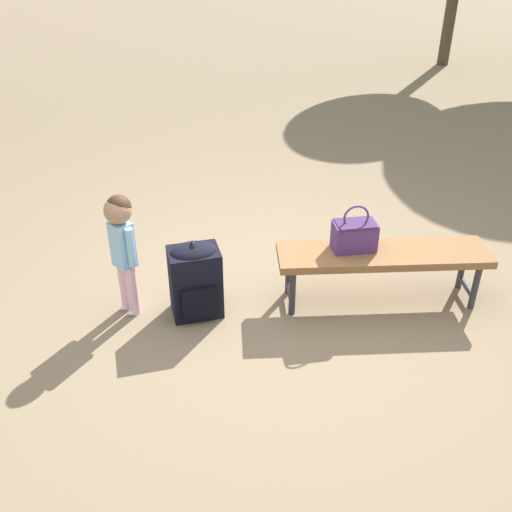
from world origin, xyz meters
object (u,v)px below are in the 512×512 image
(handbag, at_px, (354,235))
(park_bench, at_px, (383,258))
(child_standing, at_px, (122,237))
(backpack_large, at_px, (195,278))

(handbag, bearing_deg, park_bench, 178.20)
(handbag, height_order, child_standing, child_standing)
(child_standing, height_order, backpack_large, child_standing)
(backpack_large, bearing_deg, park_bench, -166.90)
(park_bench, bearing_deg, backpack_large, 13.10)
(backpack_large, bearing_deg, child_standing, 4.33)
(handbag, bearing_deg, child_standing, 12.47)
(park_bench, distance_m, child_standing, 1.95)
(handbag, relative_size, child_standing, 0.38)
(handbag, bearing_deg, backpack_large, 15.92)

